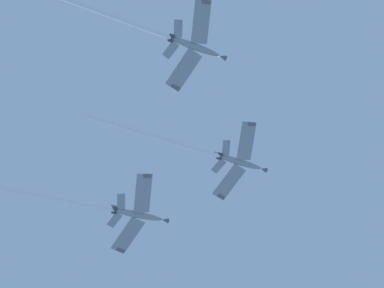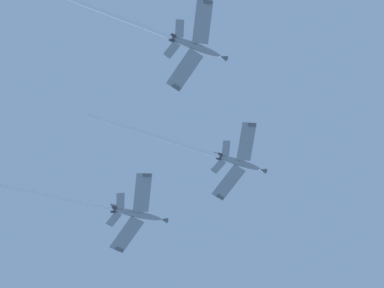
# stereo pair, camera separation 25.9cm
# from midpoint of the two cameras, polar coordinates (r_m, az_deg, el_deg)

# --- Properties ---
(jet_lead) EXTENTS (29.67, 34.61, 17.23)m
(jet_lead) POSITION_cam_midpoint_polar(r_m,az_deg,el_deg) (115.17, 2.07, -1.09)
(jet_lead) COLOR gray
(jet_left_wing) EXTENTS (30.06, 33.90, 17.62)m
(jet_left_wing) POSITION_cam_midpoint_polar(r_m,az_deg,el_deg) (113.84, -9.16, -7.21)
(jet_left_wing) COLOR gray
(jet_right_wing) EXTENTS (27.73, 30.95, 16.51)m
(jet_right_wing) POSITION_cam_midpoint_polar(r_m,az_deg,el_deg) (105.92, -2.43, 11.90)
(jet_right_wing) COLOR gray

